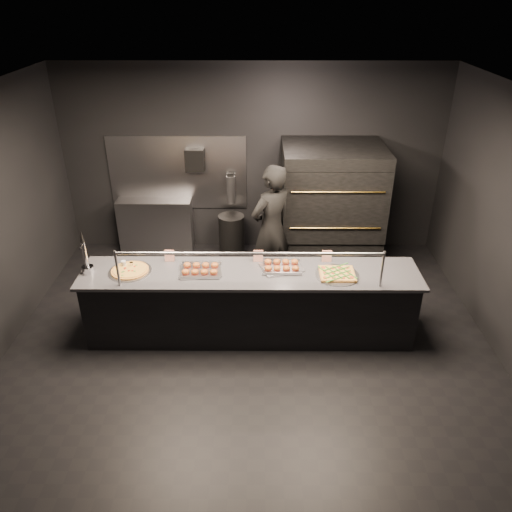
% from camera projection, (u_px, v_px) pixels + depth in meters
% --- Properties ---
extents(room, '(6.04, 6.00, 3.00)m').
position_uv_depth(room, '(248.00, 227.00, 5.77)').
color(room, black).
rests_on(room, ground).
extents(service_counter, '(4.10, 0.78, 1.37)m').
position_uv_depth(service_counter, '(250.00, 304.00, 6.23)').
color(service_counter, black).
rests_on(service_counter, ground).
extents(pizza_oven, '(1.50, 1.23, 1.91)m').
position_uv_depth(pizza_oven, '(330.00, 207.00, 7.65)').
color(pizza_oven, black).
rests_on(pizza_oven, ground).
extents(prep_shelf, '(1.20, 0.35, 0.90)m').
position_uv_depth(prep_shelf, '(156.00, 225.00, 8.28)').
color(prep_shelf, '#99999E').
rests_on(prep_shelf, ground).
extents(towel_dispenser, '(0.30, 0.20, 0.35)m').
position_uv_depth(towel_dispenser, '(195.00, 160.00, 7.81)').
color(towel_dispenser, black).
rests_on(towel_dispenser, room).
extents(fire_extinguisher, '(0.14, 0.14, 0.51)m').
position_uv_depth(fire_extinguisher, '(231.00, 189.00, 8.05)').
color(fire_extinguisher, '#B2B2B7').
rests_on(fire_extinguisher, room).
extents(beer_tap, '(0.14, 0.21, 0.56)m').
position_uv_depth(beer_tap, '(86.00, 261.00, 5.93)').
color(beer_tap, silver).
rests_on(beer_tap, service_counter).
extents(round_pizza, '(0.52, 0.52, 0.03)m').
position_uv_depth(round_pizza, '(130.00, 271.00, 6.01)').
color(round_pizza, silver).
rests_on(round_pizza, service_counter).
extents(slider_tray_a, '(0.54, 0.43, 0.08)m').
position_uv_depth(slider_tray_a, '(200.00, 270.00, 6.01)').
color(slider_tray_a, silver).
rests_on(slider_tray_a, service_counter).
extents(slider_tray_b, '(0.57, 0.48, 0.08)m').
position_uv_depth(slider_tray_b, '(282.00, 266.00, 6.08)').
color(slider_tray_b, silver).
rests_on(slider_tray_b, service_counter).
extents(square_pizza, '(0.53, 0.53, 0.05)m').
position_uv_depth(square_pizza, '(337.00, 274.00, 5.94)').
color(square_pizza, silver).
rests_on(square_pizza, service_counter).
extents(condiment_jar, '(0.14, 0.06, 0.10)m').
position_uv_depth(condiment_jar, '(126.00, 265.00, 6.08)').
color(condiment_jar, silver).
rests_on(condiment_jar, service_counter).
extents(tent_cards, '(2.08, 0.04, 0.15)m').
position_uv_depth(tent_cards, '(251.00, 256.00, 6.22)').
color(tent_cards, white).
rests_on(tent_cards, service_counter).
extents(trash_bin, '(0.42, 0.42, 0.70)m').
position_uv_depth(trash_bin, '(232.00, 236.00, 8.16)').
color(trash_bin, black).
rests_on(trash_bin, ground).
extents(worker, '(0.82, 0.78, 1.88)m').
position_uv_depth(worker, '(271.00, 229.00, 7.03)').
color(worker, black).
rests_on(worker, ground).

